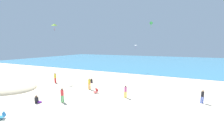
% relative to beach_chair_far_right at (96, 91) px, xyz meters
% --- Properties ---
extents(ground_plane, '(120.00, 120.00, 0.00)m').
position_rel_beach_chair_far_right_xyz_m(ground_plane, '(2.07, 3.13, -0.27)').
color(ground_plane, beige).
extents(ocean_water, '(120.00, 60.00, 0.05)m').
position_rel_beach_chair_far_right_xyz_m(ocean_water, '(2.07, 44.47, -0.25)').
color(ocean_water, teal).
rests_on(ocean_water, ground_plane).
extents(dune_mound, '(9.68, 6.78, 2.03)m').
position_rel_beach_chair_far_right_xyz_m(dune_mound, '(-13.00, -3.45, -0.27)').
color(dune_mound, beige).
rests_on(dune_mound, ground_plane).
extents(beach_chair_far_right, '(0.67, 0.70, 0.60)m').
position_rel_beach_chair_far_right_xyz_m(beach_chair_far_right, '(0.00, 0.00, 0.00)').
color(beach_chair_far_right, '#D13D3D').
rests_on(beach_chair_far_right, ground_plane).
extents(beach_chair_far_left, '(0.79, 0.79, 0.56)m').
position_rel_beach_chair_far_right_xyz_m(beach_chair_far_left, '(-3.39, -9.06, -0.01)').
color(beach_chair_far_left, '#2370B2').
rests_on(beach_chair_far_left, ground_plane).
extents(person_0, '(0.44, 0.44, 1.59)m').
position_rel_beach_chair_far_right_xyz_m(person_0, '(-1.60, 0.91, 0.64)').
color(person_0, orange).
rests_on(person_0, ground_plane).
extents(person_1, '(0.38, 0.38, 1.68)m').
position_rel_beach_chair_far_right_xyz_m(person_1, '(-8.52, 1.50, 0.69)').
color(person_1, red).
rests_on(person_1, ground_plane).
extents(person_2, '(0.57, 0.70, 0.78)m').
position_rel_beach_chair_far_right_xyz_m(person_2, '(-3.38, 4.09, 0.01)').
color(person_2, black).
rests_on(person_2, ground_plane).
extents(person_3, '(0.32, 0.32, 1.44)m').
position_rel_beach_chair_far_right_xyz_m(person_3, '(11.77, 1.74, 0.56)').
color(person_3, blue).
rests_on(person_3, ground_plane).
extents(person_4, '(0.39, 0.39, 1.54)m').
position_rel_beach_chair_far_right_xyz_m(person_4, '(-1.54, -4.24, 0.62)').
color(person_4, green).
rests_on(person_4, ground_plane).
extents(person_5, '(0.73, 0.64, 0.82)m').
position_rel_beach_chair_far_right_xyz_m(person_5, '(-3.83, -5.49, 0.03)').
color(person_5, black).
rests_on(person_5, ground_plane).
extents(person_6, '(0.29, 0.29, 1.46)m').
position_rel_beach_chair_far_right_xyz_m(person_6, '(4.01, -0.11, 0.57)').
color(person_6, yellow).
rests_on(person_6, ground_plane).
extents(kite_white, '(0.51, 0.37, 1.09)m').
position_rel_beach_chair_far_right_xyz_m(kite_white, '(0.04, 17.53, 5.85)').
color(kite_white, white).
extents(kite_lime, '(0.95, 0.90, 1.20)m').
position_rel_beach_chair_far_right_xyz_m(kite_lime, '(-10.05, 3.44, 9.15)').
color(kite_lime, '#99DB33').
extents(kite_green, '(0.76, 0.20, 1.36)m').
position_rel_beach_chair_far_right_xyz_m(kite_green, '(3.54, 16.06, 10.24)').
color(kite_green, green).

